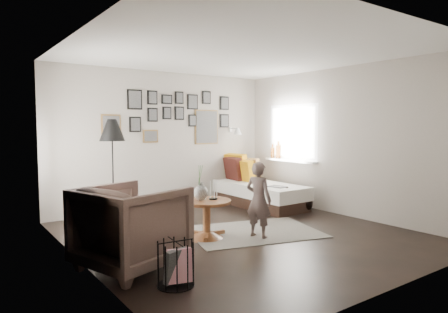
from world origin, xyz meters
TOP-DOWN VIEW (x-y plane):
  - ground at (0.00, 0.00)m, footprint 4.80×4.80m
  - wall_back at (0.00, 2.40)m, footprint 4.50×0.00m
  - wall_front at (0.00, -2.40)m, footprint 4.50×0.00m
  - wall_left at (-2.25, 0.00)m, footprint 0.00×4.80m
  - wall_right at (2.25, 0.00)m, footprint 0.00×4.80m
  - ceiling at (0.00, 0.00)m, footprint 4.80×4.80m
  - door_left at (-2.23, 1.20)m, footprint 0.00×2.14m
  - window_right at (2.18, 1.34)m, footprint 0.15×1.32m
  - gallery_wall at (0.29, 2.38)m, footprint 2.74×0.03m
  - wall_sconce at (1.55, 2.13)m, footprint 0.18×0.36m
  - rug at (0.22, -0.03)m, footprint 2.14×1.75m
  - pedestal_table at (-0.53, 0.11)m, footprint 0.69×0.69m
  - vase at (-0.61, 0.13)m, footprint 0.20×0.20m
  - candles at (-0.42, 0.11)m, footprint 0.12×0.12m
  - daybed at (1.54, 1.47)m, footprint 0.89×2.09m
  - magazine_on_daybed at (1.49, 0.83)m, footprint 0.28×0.34m
  - armchair at (-1.84, -0.40)m, footprint 1.27×1.26m
  - armchair_cushion at (-1.81, -0.35)m, footprint 0.52×0.53m
  - floor_lamp at (-1.35, 1.51)m, footprint 0.39×0.39m
  - magazine_basket at (-1.68, -1.11)m, footprint 0.39×0.39m
  - demijohn_large at (1.54, 0.64)m, footprint 0.31×0.31m
  - demijohn_small at (1.89, 0.52)m, footprint 0.28×0.28m
  - child at (0.09, -0.28)m, footprint 0.37×0.45m

SIDE VIEW (x-z plane):
  - ground at x=0.00m, z-range 0.00..0.00m
  - rug at x=0.22m, z-range 0.00..0.01m
  - demijohn_small at x=1.89m, z-range -0.05..0.38m
  - demijohn_large at x=1.54m, z-range -0.05..0.42m
  - magazine_basket at x=-1.68m, z-range 0.00..0.44m
  - pedestal_table at x=-0.53m, z-range -0.02..0.52m
  - daybed at x=1.54m, z-range -0.19..0.80m
  - armchair at x=-1.84m, z-range 0.00..0.93m
  - magazine_on_daybed at x=1.49m, z-range 0.46..0.47m
  - armchair_cushion at x=-1.81m, z-range 0.38..0.58m
  - child at x=0.09m, z-range 0.00..1.08m
  - candles at x=-0.42m, z-range 0.54..0.79m
  - vase at x=-0.61m, z-range 0.45..0.94m
  - window_right at x=2.18m, z-range 0.28..1.58m
  - door_left at x=-2.23m, z-range -0.02..2.12m
  - wall_back at x=0.00m, z-range -0.95..3.55m
  - wall_front at x=0.00m, z-range -0.95..3.55m
  - wall_left at x=-2.25m, z-range -1.10..3.70m
  - wall_right at x=2.25m, z-range -1.10..3.70m
  - floor_lamp at x=-1.35m, z-range 0.61..2.28m
  - wall_sconce at x=1.55m, z-range 1.38..1.54m
  - gallery_wall at x=0.29m, z-range 1.20..2.28m
  - ceiling at x=0.00m, z-range 2.60..2.60m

